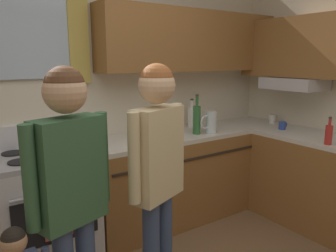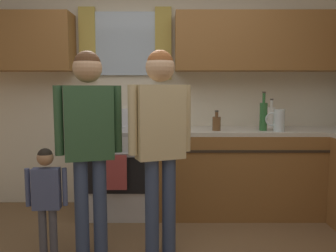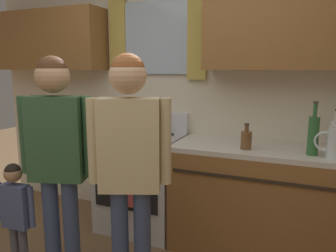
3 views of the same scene
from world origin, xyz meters
TOP-DOWN VIEW (x-y plane):
  - back_wall_unit at (0.04, 1.82)m, footprint 4.60×0.42m
  - stove_oven at (-0.38, 1.54)m, footprint 0.74×0.67m
  - bottle_wine_green at (1.08, 1.42)m, footprint 0.08×0.08m
  - bottle_milk_white at (1.25, 1.71)m, footprint 0.08×0.08m
  - bottle_squat_brown at (0.61, 1.41)m, footprint 0.08×0.08m
  - water_pitcher at (1.21, 1.36)m, footprint 0.19×0.11m
  - adult_holding_child at (-0.48, 0.53)m, footprint 0.48×0.25m
  - adult_in_plaid at (0.06, 0.54)m, footprint 0.47×0.28m
  - small_child at (-0.78, 0.43)m, footprint 0.31×0.12m

SIDE VIEW (x-z plane):
  - stove_oven at x=-0.38m, z-range -0.08..1.02m
  - small_child at x=-0.78m, z-range 0.11..1.00m
  - bottle_squat_brown at x=0.61m, z-range 0.87..1.08m
  - adult_holding_child at x=-0.48m, z-range 0.21..1.81m
  - water_pitcher at x=1.21m, z-range 0.90..1.12m
  - adult_in_plaid at x=0.06m, z-range 0.21..1.82m
  - bottle_milk_white at x=1.25m, z-range 0.86..1.18m
  - bottle_wine_green at x=1.08m, z-range 0.85..1.25m
  - back_wall_unit at x=0.04m, z-range 0.19..2.79m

